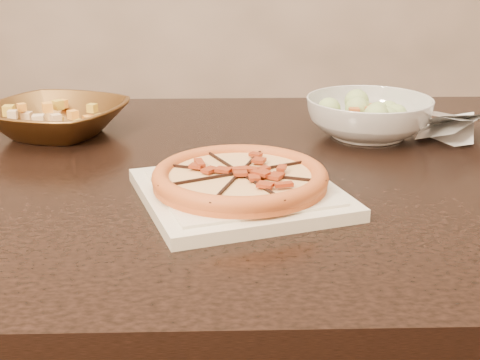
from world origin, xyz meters
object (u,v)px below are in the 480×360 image
Objects in this scene: pizza at (240,177)px; bronze_bowl at (57,119)px; plate at (240,193)px; dining_table at (171,216)px; salad_bowl at (369,117)px.

bronze_bowl reaches higher than pizza.
dining_table is at bearing 126.83° from plate.
pizza reaches higher than dining_table.
bronze_bowl is at bearing 140.56° from dining_table.
dining_table is 0.22m from plate.
pizza is 0.48m from bronze_bowl.
bronze_bowl is at bearing 135.17° from plate.
pizza is 1.00× the size of bronze_bowl.
dining_table is at bearing 126.82° from pizza.
salad_bowl reaches higher than plate.
salad_bowl reaches higher than bronze_bowl.
salad_bowl is at bearing -1.54° from bronze_bowl.
pizza is at bearing -53.18° from dining_table.
dining_table is 0.23m from pizza.
plate is 1.36× the size of pizza.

